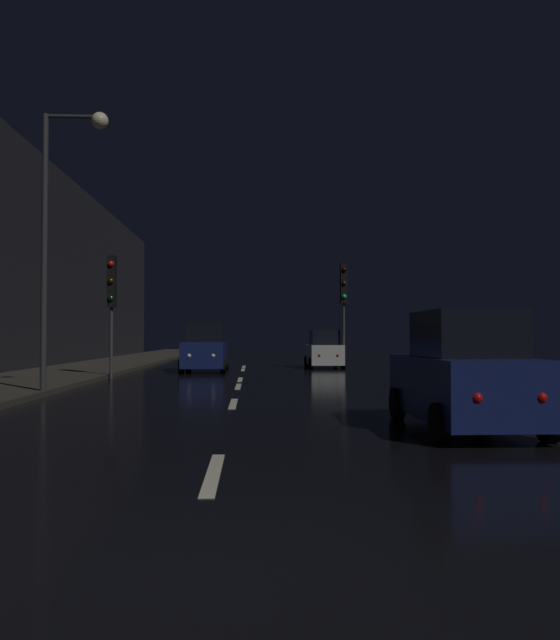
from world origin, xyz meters
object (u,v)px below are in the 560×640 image
at_px(car_parked_right_far, 324,351).
at_px(car_approaching_headlights, 205,349).
at_px(traffic_light_far_left, 112,290).
at_px(traffic_light_far_right, 344,292).
at_px(streetlamp_overhead, 62,208).
at_px(car_parked_right_near, 464,375).

bearing_deg(car_parked_right_far, car_approaching_headlights, 117.69).
xyz_separation_m(traffic_light_far_left, traffic_light_far_right, (9.51, 6.23, 0.40)).
distance_m(traffic_light_far_left, traffic_light_far_right, 11.38).
xyz_separation_m(traffic_light_far_right, streetlamp_overhead, (-9.27, -13.12, 1.23)).
distance_m(car_approaching_headlights, car_parked_right_near, 18.41).
height_order(traffic_light_far_right, car_parked_right_near, traffic_light_far_right).
xyz_separation_m(traffic_light_far_right, car_approaching_headlights, (-6.41, -1.72, -2.68)).
height_order(car_parked_right_near, car_parked_right_far, car_parked_right_near).
relative_size(traffic_light_far_left, traffic_light_far_right, 0.90).
distance_m(traffic_light_far_right, streetlamp_overhead, 16.11).
bearing_deg(streetlamp_overhead, car_approaching_headlights, 75.94).
distance_m(car_approaching_headlights, car_parked_right_far, 6.34).
distance_m(traffic_light_far_right, car_approaching_headlights, 7.16).
relative_size(car_parked_right_near, car_parked_right_far, 1.06).
bearing_deg(traffic_light_far_left, car_parked_right_far, 126.86).
distance_m(traffic_light_far_left, car_parked_right_near, 15.85).
bearing_deg(streetlamp_overhead, car_parked_right_far, 59.45).
bearing_deg(car_parked_right_near, traffic_light_far_left, 33.77).
bearing_deg(traffic_light_far_right, car_parked_right_far, -148.81).
distance_m(traffic_light_far_right, car_parked_right_far, 3.16).
height_order(traffic_light_far_left, car_parked_right_far, traffic_light_far_left).
distance_m(traffic_light_far_left, car_parked_right_far, 11.72).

